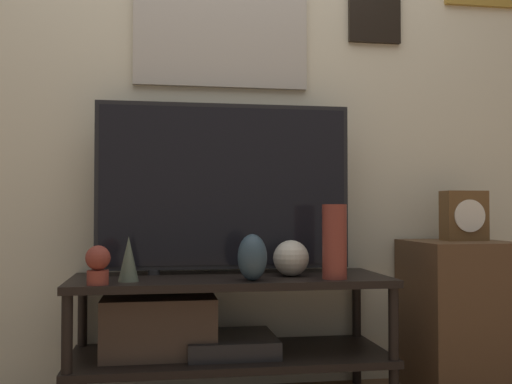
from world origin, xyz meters
The scene contains 10 objects.
wall_back centered at (0.00, 0.59, 1.36)m, with size 6.40×0.08×2.70m.
media_console centered at (-0.10, 0.29, 0.33)m, with size 1.28×0.50×0.52m.
television centered at (-0.01, 0.40, 0.90)m, with size 1.08×0.05×0.73m.
vase_round_glass centered at (0.25, 0.26, 0.60)m, with size 0.15×0.15×0.15m.
vase_urn_stoneware centered at (0.06, 0.13, 0.61)m, with size 0.11×0.12×0.18m.
vase_tall_ceramic centered at (0.39, 0.14, 0.67)m, with size 0.10×0.10×0.29m.
vase_slim_bronze centered at (-0.40, 0.18, 0.61)m, with size 0.08×0.08×0.17m.
decorative_bust centered at (-0.51, 0.09, 0.60)m, with size 0.09×0.09×0.14m.
side_table centered at (1.02, 0.32, 0.33)m, with size 0.42×0.44×0.66m.
mantel_clock centered at (1.06, 0.35, 0.77)m, with size 0.19×0.11×0.22m.
Camera 1 is at (-0.29, -2.15, 0.80)m, focal length 42.00 mm.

